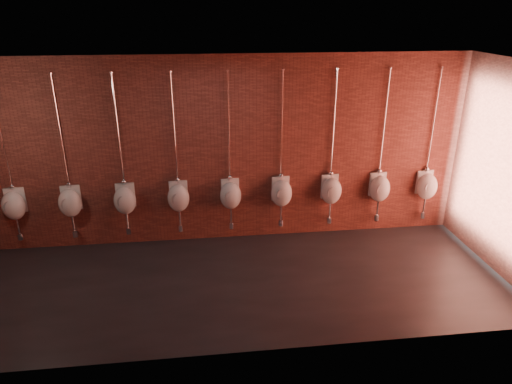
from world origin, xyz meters
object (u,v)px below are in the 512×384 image
at_px(urinal_0, 14,204).
at_px(urinal_6, 331,190).
at_px(urinal_4, 231,194).
at_px(urinal_5, 281,192).
at_px(urinal_2, 125,199).
at_px(urinal_3, 178,197).
at_px(urinal_1, 70,202).
at_px(urinal_7, 379,188).
at_px(urinal_8, 427,185).

height_order(urinal_0, urinal_6, same).
bearing_deg(urinal_4, urinal_5, 0.00).
bearing_deg(urinal_2, urinal_3, 0.00).
height_order(urinal_1, urinal_4, same).
xyz_separation_m(urinal_2, urinal_7, (4.43, 0.00, 0.00)).
xyz_separation_m(urinal_5, urinal_8, (2.66, 0.00, 0.00)).
relative_size(urinal_1, urinal_3, 1.00).
xyz_separation_m(urinal_4, urinal_8, (3.55, 0.00, 0.00)).
relative_size(urinal_4, urinal_7, 1.00).
distance_m(urinal_6, urinal_8, 1.77).
relative_size(urinal_0, urinal_7, 1.00).
relative_size(urinal_2, urinal_8, 1.00).
bearing_deg(urinal_1, urinal_5, 0.00).
height_order(urinal_4, urinal_8, same).
bearing_deg(urinal_7, urinal_4, 180.00).
bearing_deg(urinal_6, urinal_2, 180.00).
distance_m(urinal_5, urinal_7, 1.77).
bearing_deg(urinal_7, urinal_3, 180.00).
bearing_deg(urinal_6, urinal_4, 180.00).
height_order(urinal_2, urinal_6, same).
xyz_separation_m(urinal_6, urinal_8, (1.77, 0.00, 0.00)).
relative_size(urinal_2, urinal_5, 1.00).
distance_m(urinal_0, urinal_1, 0.89).
distance_m(urinal_3, urinal_7, 3.55).
bearing_deg(urinal_6, urinal_7, 0.00).
relative_size(urinal_0, urinal_3, 1.00).
bearing_deg(urinal_0, urinal_5, 0.00).
xyz_separation_m(urinal_3, urinal_7, (3.55, 0.00, 0.00)).
distance_m(urinal_6, urinal_7, 0.89).
bearing_deg(urinal_4, urinal_8, 0.00).
distance_m(urinal_4, urinal_5, 0.89).
distance_m(urinal_0, urinal_3, 2.66).
relative_size(urinal_0, urinal_1, 1.00).
bearing_deg(urinal_0, urinal_4, 0.00).
height_order(urinal_1, urinal_6, same).
xyz_separation_m(urinal_1, urinal_7, (5.32, 0.00, 0.00)).
xyz_separation_m(urinal_0, urinal_6, (5.32, 0.00, 0.00)).
bearing_deg(urinal_1, urinal_0, 180.00).
bearing_deg(urinal_0, urinal_3, 0.00).
height_order(urinal_3, urinal_5, same).
bearing_deg(urinal_4, urinal_3, 180.00).
height_order(urinal_6, urinal_8, same).
bearing_deg(urinal_1, urinal_6, 0.00).
distance_m(urinal_1, urinal_5, 3.55).
xyz_separation_m(urinal_7, urinal_8, (0.89, 0.00, 0.00)).
xyz_separation_m(urinal_5, urinal_6, (0.89, 0.00, 0.00)).
relative_size(urinal_1, urinal_5, 1.00).
height_order(urinal_6, urinal_7, same).
bearing_deg(urinal_4, urinal_6, 0.00).
height_order(urinal_2, urinal_7, same).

